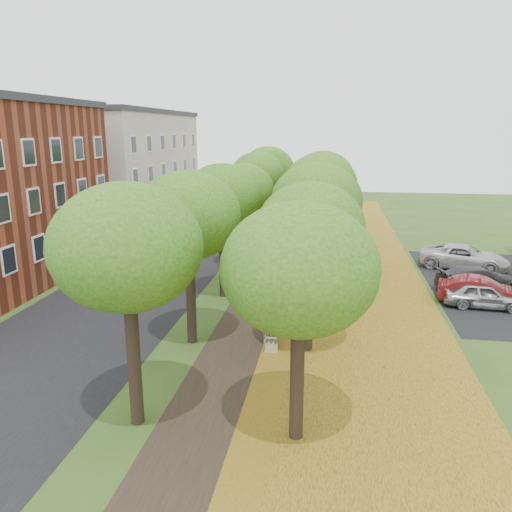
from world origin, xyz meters
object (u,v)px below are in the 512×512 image
at_px(car_white, 464,257).
at_px(car_red, 481,291).
at_px(car_silver, 484,295).
at_px(car_grey, 478,279).
at_px(bench, 272,334).

bearing_deg(car_white, car_red, -170.65).
bearing_deg(car_red, car_silver, -168.80).
distance_m(car_grey, car_white, 4.73).
bearing_deg(car_white, car_grey, -168.71).
bearing_deg(car_grey, bench, 114.50).
distance_m(bench, car_red, 11.80).
bearing_deg(car_red, bench, 134.50).
xyz_separation_m(bench, car_white, (10.68, 13.45, 0.30)).
distance_m(car_silver, car_grey, 2.76).
relative_size(bench, car_red, 0.44).
height_order(car_red, car_white, car_white).
xyz_separation_m(car_grey, car_white, (0.39, 4.71, 0.08)).
relative_size(car_grey, car_white, 0.86).
bearing_deg(car_silver, bench, 126.38).
bearing_deg(car_grey, car_white, -20.64).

